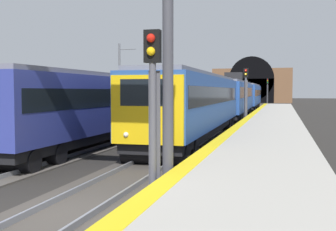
{
  "coord_description": "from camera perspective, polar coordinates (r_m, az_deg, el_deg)",
  "views": [
    {
      "loc": [
        -8.54,
        -4.87,
        2.94
      ],
      "look_at": [
        13.7,
        1.19,
        1.57
      ],
      "focal_mm": 44.95,
      "sensor_mm": 36.0,
      "label": 1
    }
  ],
  "objects": [
    {
      "name": "train_adjacent_platform",
      "position": [
        32.46,
        -1.83,
        2.08
      ],
      "size": [
        38.92,
        3.07,
        4.73
      ],
      "rotation": [
        0.0,
        0.0,
        -0.01
      ],
      "color": "navy",
      "rests_on": "ground_plane"
    },
    {
      "name": "platform_right",
      "position": [
        8.91,
        10.38,
        -12.57
      ],
      "size": [
        112.0,
        3.84,
        0.99
      ],
      "primitive_type": "cube",
      "color": "#ADA89E",
      "rests_on": "ground_plane"
    },
    {
      "name": "railway_signal_far",
      "position": [
        86.06,
        13.33,
        3.5
      ],
      "size": [
        0.39,
        0.38,
        5.34
      ],
      "rotation": [
        0.0,
        0.0,
        3.14
      ],
      "color": "#38383D",
      "rests_on": "ground_plane"
    },
    {
      "name": "railway_signal_near",
      "position": [
        9.79,
        -2.06,
        1.31
      ],
      "size": [
        0.39,
        0.38,
        4.33
      ],
      "rotation": [
        0.0,
        0.0,
        3.14
      ],
      "color": "#4C4C54",
      "rests_on": "ground_plane"
    },
    {
      "name": "platform_right_edge_strip",
      "position": [
        9.08,
        -0.29,
        -8.98
      ],
      "size": [
        112.0,
        0.5,
        0.01
      ],
      "primitive_type": "cube",
      "color": "yellow",
      "rests_on": "platform_right"
    },
    {
      "name": "catenary_mast_near",
      "position": [
        43.1,
        -6.56,
        4.71
      ],
      "size": [
        0.22,
        1.88,
        7.69
      ],
      "color": "#595B60",
      "rests_on": "ground_plane"
    },
    {
      "name": "ground_plane",
      "position": [
        10.27,
        -14.23,
        -13.33
      ],
      "size": [
        320.0,
        320.0,
        0.0
      ],
      "primitive_type": "plane",
      "color": "#282623"
    },
    {
      "name": "railway_signal_mid",
      "position": [
        34.99,
        10.49,
        3.15
      ],
      "size": [
        0.39,
        0.38,
        4.77
      ],
      "rotation": [
        0.0,
        0.0,
        3.14
      ],
      "color": "#4C4C54",
      "rests_on": "ground_plane"
    },
    {
      "name": "tunnel_portal",
      "position": [
        103.08,
        11.27,
        4.02
      ],
      "size": [
        2.36,
        18.84,
        11.05
      ],
      "color": "brown",
      "rests_on": "ground_plane"
    },
    {
      "name": "track_main_line",
      "position": [
        10.25,
        -14.23,
        -13.11
      ],
      "size": [
        160.0,
        2.99,
        0.21
      ],
      "color": "#423D38",
      "rests_on": "ground_plane"
    },
    {
      "name": "train_main_approaching",
      "position": [
        43.59,
        8.83,
        2.43
      ],
      "size": [
        57.77,
        3.11,
        4.79
      ],
      "rotation": [
        0.0,
        0.0,
        3.15
      ],
      "color": "#264C99",
      "rests_on": "ground_plane"
    }
  ]
}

